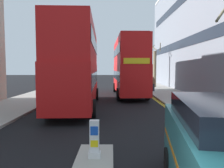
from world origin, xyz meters
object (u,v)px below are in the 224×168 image
(double_decker_bus_away, at_px, (77,64))
(pedestrian_far, at_px, (154,84))
(keep_left_bollard, at_px, (95,140))
(double_decker_bus_oncoming, at_px, (129,65))

(double_decker_bus_away, distance_m, pedestrian_far, 12.14)
(keep_left_bollard, distance_m, double_decker_bus_away, 9.53)
(keep_left_bollard, xyz_separation_m, double_decker_bus_away, (-1.92, 9.02, 2.42))
(keep_left_bollard, height_order, double_decker_bus_oncoming, double_decker_bus_oncoming)
(keep_left_bollard, xyz_separation_m, pedestrian_far, (5.25, 18.60, 0.38))
(keep_left_bollard, bearing_deg, double_decker_bus_away, 102.02)
(keep_left_bollard, distance_m, pedestrian_far, 19.33)
(keep_left_bollard, height_order, double_decker_bus_away, double_decker_bus_away)
(keep_left_bollard, bearing_deg, pedestrian_far, 74.23)
(keep_left_bollard, bearing_deg, double_decker_bus_oncoming, 82.13)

